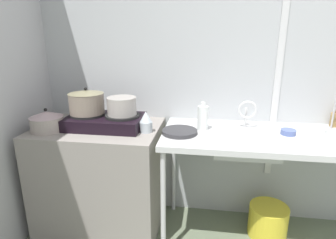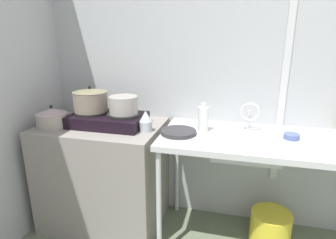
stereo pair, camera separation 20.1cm
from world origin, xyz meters
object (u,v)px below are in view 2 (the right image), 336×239
at_px(stove, 108,119).
at_px(small_bowl_on_drainboard, 292,136).
at_px(percolator, 146,121).
at_px(frying_pan, 179,132).
at_px(cup_by_rack, 336,143).
at_px(bottle_by_sink, 203,119).
at_px(faucet, 250,113).
at_px(pot_on_left_burner, 91,100).
at_px(pot_on_right_burner, 123,105).
at_px(sink_basin, 245,146).
at_px(bucket_on_floor, 270,228).
at_px(pot_beside_stove, 52,118).

bearing_deg(stove, small_bowl_on_drainboard, 1.29).
height_order(percolator, frying_pan, percolator).
xyz_separation_m(cup_by_rack, small_bowl_on_drainboard, (-0.23, 0.13, -0.02)).
bearing_deg(frying_pan, small_bowl_on_drainboard, 6.81).
bearing_deg(bottle_by_sink, faucet, 17.09).
distance_m(pot_on_left_burner, bottle_by_sink, 0.87).
distance_m(faucet, frying_pan, 0.53).
bearing_deg(percolator, cup_by_rack, -2.01).
height_order(pot_on_right_burner, faucet, pot_on_right_burner).
height_order(pot_on_left_burner, small_bowl_on_drainboard, pot_on_left_burner).
relative_size(percolator, cup_by_rack, 1.79).
distance_m(pot_on_right_burner, small_bowl_on_drainboard, 1.20).
bearing_deg(frying_pan, pot_on_left_burner, 175.12).
bearing_deg(small_bowl_on_drainboard, percolator, -174.98).
bearing_deg(faucet, small_bowl_on_drainboard, -22.66).
height_order(sink_basin, frying_pan, frying_pan).
relative_size(stove, cup_by_rack, 6.65).
distance_m(pot_on_left_burner, cup_by_rack, 1.70).
bearing_deg(bucket_on_floor, cup_by_rack, -28.49).
relative_size(faucet, bucket_on_floor, 0.70).
bearing_deg(bottle_by_sink, small_bowl_on_drainboard, -1.44).
bearing_deg(stove, frying_pan, -6.03).
relative_size(faucet, small_bowl_on_drainboard, 2.03).
bearing_deg(pot_beside_stove, stove, 19.95).
bearing_deg(cup_by_rack, sink_basin, 170.61).
height_order(frying_pan, bottle_by_sink, bottle_by_sink).
bearing_deg(small_bowl_on_drainboard, bottle_by_sink, 178.56).
height_order(small_bowl_on_drainboard, bottle_by_sink, bottle_by_sink).
xyz_separation_m(stove, pot_beside_stove, (-0.39, -0.14, 0.02)).
relative_size(stove, bottle_by_sink, 2.70).
bearing_deg(pot_on_left_burner, frying_pan, -4.88).
relative_size(stove, bucket_on_floor, 1.89).
bearing_deg(bucket_on_floor, sink_basin, -163.53).
height_order(pot_on_left_burner, bottle_by_sink, pot_on_left_burner).
bearing_deg(sink_basin, pot_on_right_burner, 179.06).
relative_size(pot_beside_stove, faucet, 1.13).
relative_size(cup_by_rack, bottle_by_sink, 0.41).
distance_m(stove, percolator, 0.33).
bearing_deg(cup_by_rack, small_bowl_on_drainboard, 150.15).
xyz_separation_m(frying_pan, cup_by_rack, (0.98, -0.04, 0.03)).
bearing_deg(sink_basin, frying_pan, -174.38).
distance_m(stove, pot_on_left_burner, 0.20).
distance_m(pot_on_right_burner, bottle_by_sink, 0.60).
bearing_deg(small_bowl_on_drainboard, frying_pan, -173.19).
height_order(stove, percolator, percolator).
xyz_separation_m(percolator, small_bowl_on_drainboard, (1.00, 0.09, -0.06)).
bearing_deg(pot_on_right_burner, sink_basin, -0.94).
xyz_separation_m(pot_beside_stove, sink_basin, (1.42, 0.13, -0.14)).
distance_m(frying_pan, cup_by_rack, 0.98).
distance_m(small_bowl_on_drainboard, bottle_by_sink, 0.60).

